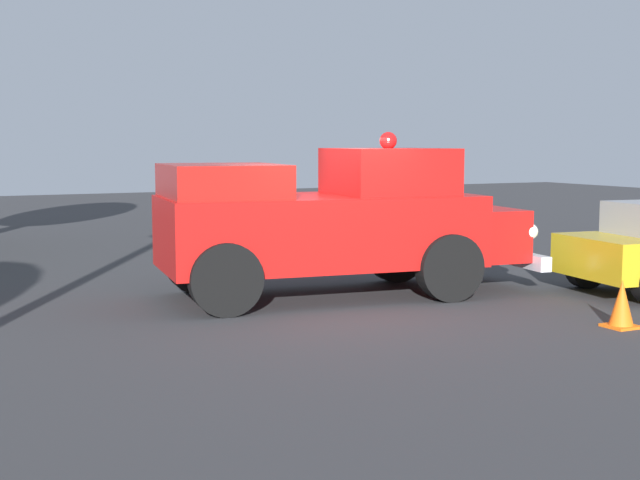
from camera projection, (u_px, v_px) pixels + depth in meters
name	position (u px, v px, depth m)	size (l,w,h in m)	color
ground_plane	(325.00, 304.00, 13.18)	(60.00, 60.00, 0.00)	#333335
vintage_fire_truck	(334.00, 221.00, 13.70)	(2.95, 6.17, 2.59)	black
traffic_cone	(622.00, 304.00, 11.45)	(0.40, 0.40, 0.64)	orange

